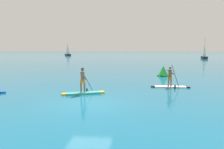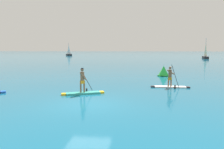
{
  "view_description": "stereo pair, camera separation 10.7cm",
  "coord_description": "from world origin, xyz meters",
  "px_view_note": "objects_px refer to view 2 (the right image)",
  "views": [
    {
      "loc": [
        2.65,
        -11.98,
        3.1
      ],
      "look_at": [
        0.6,
        7.0,
        0.84
      ],
      "focal_mm": 35.53,
      "sensor_mm": 36.0,
      "label": 1
    },
    {
      "loc": [
        2.75,
        -11.97,
        3.1
      ],
      "look_at": [
        0.6,
        7.0,
        0.84
      ],
      "focal_mm": 35.53,
      "sensor_mm": 36.0,
      "label": 2
    }
  ],
  "objects_px": {
    "paddleboarder_far_right": "(170,83)",
    "sailboat_right_horizon": "(205,56)",
    "race_marker_buoy": "(164,72)",
    "sailboat_left_horizon": "(69,54)",
    "paddleboarder_mid_center": "(83,88)"
  },
  "relations": [
    {
      "from": "sailboat_right_horizon",
      "to": "sailboat_left_horizon",
      "type": "bearing_deg",
      "value": -104.66
    },
    {
      "from": "paddleboarder_far_right",
      "to": "sailboat_right_horizon",
      "type": "xyz_separation_m",
      "value": [
        18.08,
        52.79,
        0.35
      ]
    },
    {
      "from": "paddleboarder_mid_center",
      "to": "paddleboarder_far_right",
      "type": "xyz_separation_m",
      "value": [
        6.28,
        3.27,
        0.0
      ]
    },
    {
      "from": "paddleboarder_far_right",
      "to": "sailboat_right_horizon",
      "type": "distance_m",
      "value": 55.8
    },
    {
      "from": "race_marker_buoy",
      "to": "sailboat_right_horizon",
      "type": "xyz_separation_m",
      "value": [
        17.75,
        45.36,
        0.23
      ]
    },
    {
      "from": "sailboat_right_horizon",
      "to": "paddleboarder_far_right",
      "type": "bearing_deg",
      "value": -8.95
    },
    {
      "from": "paddleboarder_mid_center",
      "to": "sailboat_right_horizon",
      "type": "relative_size",
      "value": 0.45
    },
    {
      "from": "paddleboarder_mid_center",
      "to": "sailboat_left_horizon",
      "type": "xyz_separation_m",
      "value": [
        -25.84,
        79.06,
        0.21
      ]
    },
    {
      "from": "paddleboarder_mid_center",
      "to": "sailboat_left_horizon",
      "type": "relative_size",
      "value": 0.47
    },
    {
      "from": "race_marker_buoy",
      "to": "sailboat_left_horizon",
      "type": "distance_m",
      "value": 75.67
    },
    {
      "from": "paddleboarder_mid_center",
      "to": "sailboat_right_horizon",
      "type": "xyz_separation_m",
      "value": [
        24.36,
        56.07,
        0.35
      ]
    },
    {
      "from": "paddleboarder_mid_center",
      "to": "race_marker_buoy",
      "type": "height_order",
      "value": "paddleboarder_mid_center"
    },
    {
      "from": "paddleboarder_mid_center",
      "to": "sailboat_left_horizon",
      "type": "height_order",
      "value": "sailboat_left_horizon"
    },
    {
      "from": "race_marker_buoy",
      "to": "sailboat_left_horizon",
      "type": "height_order",
      "value": "sailboat_left_horizon"
    },
    {
      "from": "sailboat_left_horizon",
      "to": "race_marker_buoy",
      "type": "bearing_deg",
      "value": -1.35
    }
  ]
}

